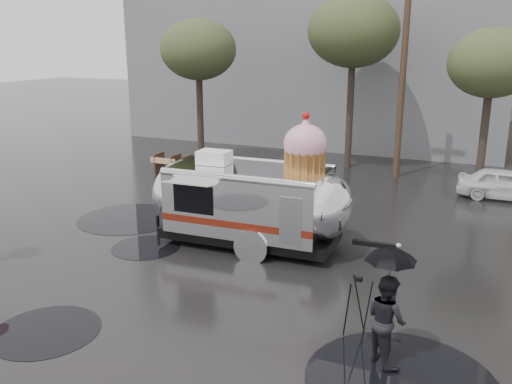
% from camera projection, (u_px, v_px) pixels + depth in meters
% --- Properties ---
extents(ground, '(120.00, 120.00, 0.00)m').
position_uv_depth(ground, '(189.00, 294.00, 13.18)').
color(ground, black).
rests_on(ground, ground).
extents(puddles, '(13.70, 10.03, 0.01)m').
position_uv_depth(puddles, '(198.00, 273.00, 14.35)').
color(puddles, black).
rests_on(puddles, ground).
extents(grey_building, '(22.00, 12.00, 13.00)m').
position_uv_depth(grey_building, '(327.00, 31.00, 34.10)').
color(grey_building, slate).
rests_on(grey_building, ground).
extents(utility_pole, '(1.60, 0.28, 9.00)m').
position_uv_depth(utility_pole, '(403.00, 72.00, 23.27)').
color(utility_pole, '#473323').
rests_on(utility_pole, ground).
extents(tree_left, '(3.64, 3.64, 6.95)m').
position_uv_depth(tree_left, '(198.00, 50.00, 25.87)').
color(tree_left, '#382D26').
rests_on(tree_left, ground).
extents(tree_mid, '(4.20, 4.20, 8.03)m').
position_uv_depth(tree_mid, '(354.00, 31.00, 24.66)').
color(tree_mid, '#382D26').
rests_on(tree_mid, ground).
extents(tree_right, '(3.36, 3.36, 6.42)m').
position_uv_depth(tree_right, '(492.00, 64.00, 20.90)').
color(tree_right, '#382D26').
rests_on(tree_right, ground).
extents(barricade_row, '(4.30, 0.80, 1.00)m').
position_uv_depth(barricade_row, '(196.00, 167.00, 23.98)').
color(barricade_row, '#473323').
rests_on(barricade_row, ground).
extents(airstream_trailer, '(7.72, 3.10, 4.15)m').
position_uv_depth(airstream_trailer, '(253.00, 198.00, 15.97)').
color(airstream_trailer, silver).
rests_on(airstream_trailer, ground).
extents(person_right, '(0.95, 0.94, 1.79)m').
position_uv_depth(person_right, '(386.00, 319.00, 10.18)').
color(person_right, black).
rests_on(person_right, ground).
extents(umbrella_black, '(1.16, 1.16, 2.34)m').
position_uv_depth(umbrella_black, '(390.00, 268.00, 9.90)').
color(umbrella_black, black).
rests_on(umbrella_black, ground).
extents(tripod, '(0.56, 0.52, 1.36)m').
position_uv_depth(tripod, '(358.00, 303.00, 11.06)').
color(tripod, black).
rests_on(tripod, ground).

